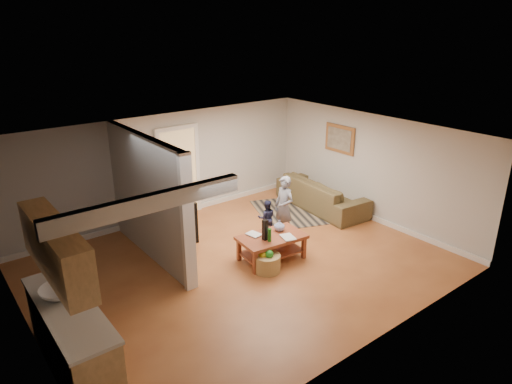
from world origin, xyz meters
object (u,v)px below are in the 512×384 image
Objects in this scene: coffee_table at (272,241)px; speaker_left at (265,242)px; toddler at (267,235)px; child at (283,236)px; toy_basket at (267,262)px; sofa at (321,208)px; tv_console at (146,212)px; speaker_right at (196,223)px.

speaker_left is at bearing -167.63° from coffee_table.
speaker_left is 1.34m from toddler.
toy_basket is at bearing -56.06° from child.
toy_basket is 1.56m from child.
sofa is at bearing -138.35° from toddler.
tv_console is 1.24× the size of speaker_right.
tv_console reaches higher than toy_basket.
toddler is at bearing 56.51° from coffee_table.
coffee_table is 0.99× the size of child.
sofa is 2.78× the size of speaker_left.
coffee_table is at bearing -56.78° from child.
coffee_table is 1.16m from toddler.
speaker_left is (1.34, -2.40, -0.16)m from tv_console.
speaker_left is at bearing -60.89° from child.
coffee_table is at bearing -41.03° from speaker_right.
toy_basket reaches higher than sofa.
tv_console reaches higher than toddler.
speaker_right is at bearing -55.05° from tv_console.
child is 1.68× the size of toddler.
speaker_right is at bearing 103.17° from toy_basket.
speaker_right reaches higher than toddler.
toy_basket is 0.37× the size of child.
speaker_right is (-3.49, 0.28, 0.45)m from sofa.
toy_basket is (1.18, -2.65, -0.43)m from tv_console.
coffee_table is 0.23m from speaker_left.
sofa is 2.82× the size of speaker_right.
coffee_table reaches higher than toy_basket.
speaker_right reaches higher than sofa.
toy_basket is (-3.06, -1.57, 0.19)m from sofa.
toy_basket is 1.57m from toddler.
coffee_table is 1.21× the size of tv_console.
tv_console reaches higher than child.
coffee_table is at bearing 120.35° from sofa.
sofa is 2.99m from coffee_table.
toddler is at bearing 51.05° from toy_basket.
speaker_right is 1.92m from toy_basket.
speaker_right reaches higher than coffee_table.
speaker_right is at bearing 7.22° from toddler.
coffee_table reaches higher than sofa.
coffee_table is 1.48× the size of speaker_left.
tv_console is 1.10m from speaker_right.
speaker_left is at bearing 58.04° from toy_basket.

